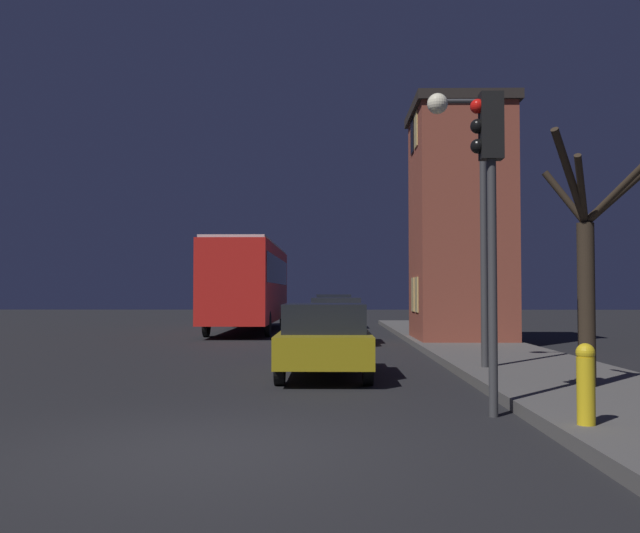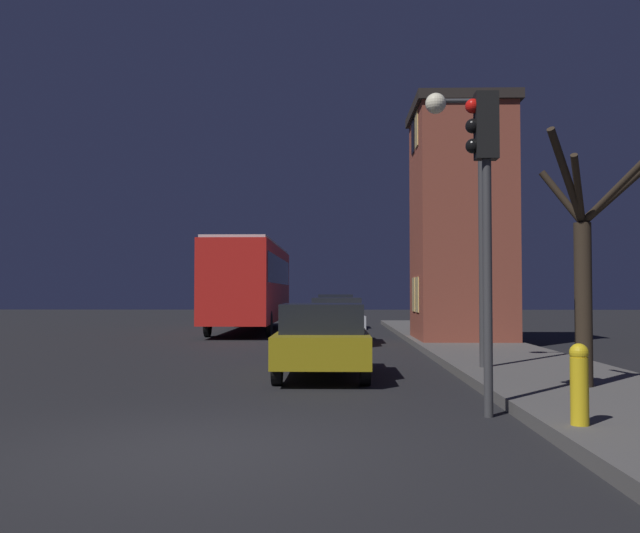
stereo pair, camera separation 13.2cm
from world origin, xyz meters
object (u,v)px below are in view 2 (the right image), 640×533
(car_mid_lane, at_px, (337,319))
(car_far_lane, at_px, (336,310))
(car_near_lane, at_px, (322,338))
(bare_tree, at_px, (586,266))
(streetlamp, at_px, (463,176))
(traffic_light, at_px, (484,183))
(fire_hydrant, at_px, (579,382))
(bus, at_px, (251,280))

(car_mid_lane, relative_size, car_far_lane, 1.00)
(car_near_lane, bearing_deg, car_mid_lane, 88.27)
(bare_tree, bearing_deg, car_far_lane, 100.27)
(streetlamp, xyz_separation_m, traffic_light, (-0.54, -4.61, -0.86))
(car_mid_lane, height_order, car_far_lane, car_far_lane)
(car_mid_lane, height_order, fire_hydrant, car_mid_lane)
(streetlamp, bearing_deg, car_near_lane, -175.61)
(car_far_lane, bearing_deg, car_near_lane, -90.76)
(car_near_lane, xyz_separation_m, car_far_lane, (0.25, 18.79, 0.07))
(car_mid_lane, distance_m, car_far_lane, 9.46)
(streetlamp, xyz_separation_m, car_mid_lane, (-2.51, 9.12, -3.19))
(bus, bearing_deg, car_mid_lane, -61.93)
(traffic_light, relative_size, fire_hydrant, 4.78)
(bus, distance_m, car_far_lane, 4.67)
(streetlamp, xyz_separation_m, fire_hydrant, (0.17, -6.11, -3.31))
(traffic_light, height_order, bare_tree, traffic_light)
(traffic_light, height_order, fire_hydrant, traffic_light)
(bare_tree, bearing_deg, car_near_lane, 146.60)
(streetlamp, height_order, bare_tree, streetlamp)
(car_mid_lane, relative_size, fire_hydrant, 4.68)
(traffic_light, relative_size, car_mid_lane, 1.02)
(car_near_lane, distance_m, car_mid_lane, 9.34)
(streetlamp, height_order, fire_hydrant, streetlamp)
(traffic_light, bearing_deg, car_near_lane, 117.11)
(fire_hydrant, bearing_deg, streetlamp, 91.64)
(streetlamp, xyz_separation_m, car_near_lane, (-2.79, -0.21, -3.21))
(bare_tree, height_order, fire_hydrant, bare_tree)
(bus, bearing_deg, streetlamp, -68.95)
(streetlamp, height_order, car_far_lane, streetlamp)
(bus, relative_size, car_near_lane, 2.92)
(bare_tree, xyz_separation_m, car_mid_lane, (-3.87, 12.08, -1.29))
(car_far_lane, bearing_deg, bare_tree, -79.73)
(car_mid_lane, bearing_deg, bus, 118.07)
(bus, bearing_deg, car_near_lane, -78.32)
(streetlamp, xyz_separation_m, bus, (-6.12, 15.90, -1.79))
(car_near_lane, bearing_deg, traffic_light, -62.89)
(car_near_lane, xyz_separation_m, fire_hydrant, (2.96, -5.90, -0.10))
(bus, relative_size, car_far_lane, 2.77)
(bus, height_order, car_far_lane, bus)
(car_far_lane, bearing_deg, bus, -143.12)
(bus, bearing_deg, fire_hydrant, -74.04)
(traffic_light, relative_size, car_far_lane, 1.02)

